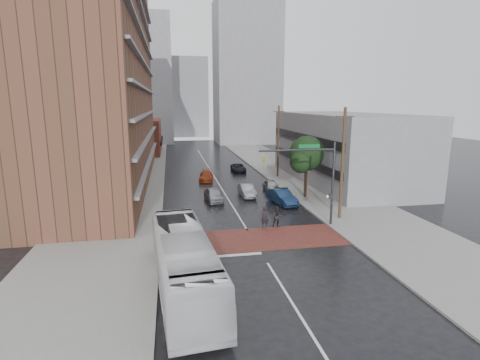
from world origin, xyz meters
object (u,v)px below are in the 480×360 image
object	(u,v)px
transit_bus	(184,263)
pedestrian_b	(277,217)
suv_travel	(238,168)
car_parked_far	(271,186)
car_travel_b	(247,191)
car_parked_mid	(286,198)
pedestrian_a	(265,217)
car_travel_c	(206,176)
car_travel_a	(213,195)
car_parked_near	(282,197)

from	to	relation	value
transit_bus	pedestrian_b	xyz separation A→B (m)	(8.18, 9.70, -0.78)
suv_travel	car_parked_far	world-z (taller)	car_parked_far
car_travel_b	suv_travel	world-z (taller)	car_travel_b
car_parked_mid	transit_bus	bearing A→B (deg)	-120.88
pedestrian_a	car_parked_far	bearing A→B (deg)	72.58
pedestrian_a	suv_travel	bearing A→B (deg)	84.61
pedestrian_b	car_travel_c	world-z (taller)	pedestrian_b
pedestrian_a	car_travel_c	xyz separation A→B (m)	(-3.00, 20.41, -0.26)
suv_travel	car_parked_mid	distance (m)	19.29
transit_bus	pedestrian_a	distance (m)	12.05
car_travel_a	suv_travel	size ratio (longest dim) A/B	0.94
car_travel_a	car_travel_b	xyz separation A→B (m)	(3.93, 1.31, -0.02)
car_travel_a	car_parked_near	bearing A→B (deg)	-24.79
car_parked_far	suv_travel	bearing A→B (deg)	97.58
car_travel_c	car_parked_near	distance (m)	14.94
transit_bus	car_travel_a	world-z (taller)	transit_bus
car_parked_near	car_parked_mid	world-z (taller)	car_parked_near
pedestrian_b	car_travel_b	xyz separation A→B (m)	(-0.41, 10.79, -0.22)
pedestrian_a	suv_travel	distance (m)	26.35
pedestrian_a	car_travel_a	bearing A→B (deg)	109.07
car_travel_c	car_parked_far	xyz separation A→B (m)	(7.08, -7.41, -0.00)
car_travel_b	car_parked_mid	bearing A→B (deg)	-49.47
car_travel_a	car_travel_c	bearing A→B (deg)	83.59
pedestrian_b	car_travel_b	size ratio (longest dim) A/B	0.44
transit_bus	car_travel_b	distance (m)	21.93
suv_travel	car_parked_near	world-z (taller)	car_parked_near
pedestrian_a	car_travel_a	size ratio (longest dim) A/B	0.44
pedestrian_b	pedestrian_a	bearing A→B (deg)	-172.39
transit_bus	car_parked_mid	world-z (taller)	transit_bus
suv_travel	car_parked_near	bearing A→B (deg)	-84.50
car_travel_b	car_travel_c	world-z (taller)	car_travel_b
transit_bus	pedestrian_b	world-z (taller)	transit_bus
pedestrian_b	car_parked_near	xyz separation A→B (m)	(2.52, 7.00, -0.15)
pedestrian_a	car_parked_far	size ratio (longest dim) A/B	0.48
car_parked_mid	car_parked_near	bearing A→B (deg)	-177.25
pedestrian_a	car_parked_near	size ratio (longest dim) A/B	0.40
pedestrian_b	car_travel_b	world-z (taller)	pedestrian_b
car_travel_a	car_travel_c	world-z (taller)	car_travel_a
suv_travel	car_travel_a	bearing A→B (deg)	-106.78
pedestrian_b	car_parked_mid	bearing A→B (deg)	74.88
car_parked_mid	pedestrian_a	bearing A→B (deg)	-117.02
car_travel_a	car_parked_far	distance (m)	8.16
car_travel_c	suv_travel	xyz separation A→B (m)	(5.48, 5.82, -0.04)
suv_travel	pedestrian_a	bearing A→B (deg)	-93.23
pedestrian_a	car_parked_far	distance (m)	13.63
car_travel_b	pedestrian_b	bearing A→B (deg)	-88.74
car_parked_mid	pedestrian_b	bearing A→B (deg)	-109.98
pedestrian_b	car_parked_mid	size ratio (longest dim) A/B	0.40
car_travel_b	car_parked_near	xyz separation A→B (m)	(2.94, -3.79, 0.07)
transit_bus	car_travel_a	bearing A→B (deg)	73.76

